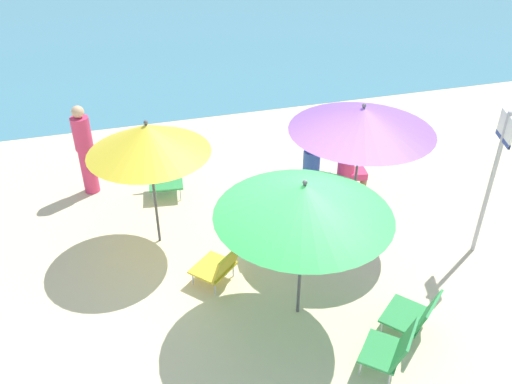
% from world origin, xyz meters
% --- Properties ---
extents(ground_plane, '(40.00, 40.00, 0.00)m').
position_xyz_m(ground_plane, '(0.00, 0.00, 0.00)').
color(ground_plane, beige).
extents(sea_water, '(40.00, 16.00, 0.01)m').
position_xyz_m(sea_water, '(0.00, 13.68, 0.00)').
color(sea_water, teal).
rests_on(sea_water, ground_plane).
extents(umbrella_yellow, '(1.69, 1.69, 1.97)m').
position_xyz_m(umbrella_yellow, '(-1.53, 1.49, 1.70)').
color(umbrella_yellow, '#4C4C51').
rests_on(umbrella_yellow, ground_plane).
extents(umbrella_green, '(2.04, 2.04, 1.95)m').
position_xyz_m(umbrella_green, '(-0.04, -0.47, 1.69)').
color(umbrella_green, '#4C4C51').
rests_on(umbrella_green, ground_plane).
extents(umbrella_purple, '(2.05, 2.05, 2.06)m').
position_xyz_m(umbrella_purple, '(1.37, 1.01, 1.83)').
color(umbrella_purple, '#4C4C51').
rests_on(umbrella_purple, ground_plane).
extents(beach_chair_a, '(0.59, 0.49, 0.65)m').
position_xyz_m(beach_chair_a, '(0.01, 0.86, 0.33)').
color(beach_chair_a, navy).
rests_on(beach_chair_a, ground_plane).
extents(beach_chair_b, '(0.62, 0.66, 0.64)m').
position_xyz_m(beach_chair_b, '(-1.23, 2.85, 0.33)').
color(beach_chair_b, '#33934C').
rests_on(beach_chair_b, ground_plane).
extents(beach_chair_c, '(0.76, 0.76, 0.61)m').
position_xyz_m(beach_chair_c, '(-0.87, 0.31, 0.31)').
color(beach_chair_c, gold).
rests_on(beach_chair_c, ground_plane).
extents(beach_chair_d, '(0.72, 0.73, 0.67)m').
position_xyz_m(beach_chair_d, '(0.62, -1.62, 0.35)').
color(beach_chair_d, '#33934C').
rests_on(beach_chair_d, ground_plane).
extents(beach_chair_e, '(0.78, 0.77, 0.59)m').
position_xyz_m(beach_chair_e, '(1.16, -1.19, 0.30)').
color(beach_chair_e, '#33934C').
rests_on(beach_chair_e, ground_plane).
extents(person_a, '(0.30, 0.30, 1.57)m').
position_xyz_m(person_a, '(-2.46, 3.22, 0.80)').
color(person_a, '#DB3866').
rests_on(person_a, ground_plane).
extents(person_b, '(0.53, 0.39, 0.98)m').
position_xyz_m(person_b, '(1.18, 2.15, 0.49)').
color(person_b, '#2D519E').
rests_on(person_b, ground_plane).
extents(person_c, '(0.54, 0.35, 1.00)m').
position_xyz_m(person_c, '(1.80, 2.10, 0.51)').
color(person_c, '#DB3866').
rests_on(person_c, ground_plane).
extents(warning_sign, '(0.18, 0.46, 2.19)m').
position_xyz_m(warning_sign, '(2.86, -0.01, 1.42)').
color(warning_sign, '#ADADB2').
rests_on(warning_sign, ground_plane).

